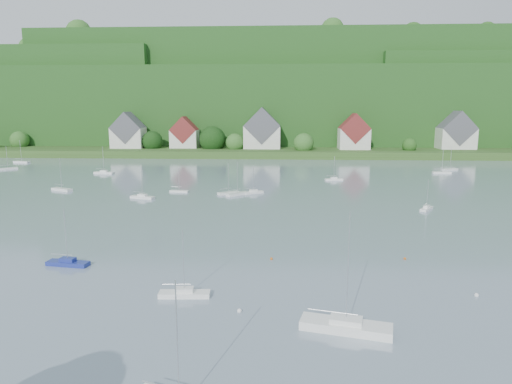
# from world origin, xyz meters

# --- Properties ---
(far_shore_strip) EXTENTS (600.00, 60.00, 3.00)m
(far_shore_strip) POSITION_xyz_m (0.00, 200.00, 1.50)
(far_shore_strip) COLOR #31531F
(far_shore_strip) RESTS_ON ground
(forested_ridge) EXTENTS (620.00, 181.22, 69.89)m
(forested_ridge) POSITION_xyz_m (0.39, 268.57, 22.89)
(forested_ridge) COLOR #154315
(forested_ridge) RESTS_ON ground
(village_building_0) EXTENTS (14.00, 10.40, 16.00)m
(village_building_0) POSITION_xyz_m (-55.00, 187.00, 9.51)
(village_building_0) COLOR silver
(village_building_0) RESTS_ON far_shore_strip
(village_building_1) EXTENTS (12.00, 9.36, 14.00)m
(village_building_1) POSITION_xyz_m (-30.00, 189.00, 8.75)
(village_building_1) COLOR silver
(village_building_1) RESTS_ON far_shore_strip
(village_building_2) EXTENTS (16.00, 11.44, 18.00)m
(village_building_2) POSITION_xyz_m (5.00, 188.00, 10.27)
(village_building_2) COLOR silver
(village_building_2) RESTS_ON far_shore_strip
(village_building_3) EXTENTS (13.00, 10.40, 15.50)m
(village_building_3) POSITION_xyz_m (45.00, 186.00, 9.43)
(village_building_3) COLOR silver
(village_building_3) RESTS_ON far_shore_strip
(village_building_4) EXTENTS (15.00, 10.40, 16.50)m
(village_building_4) POSITION_xyz_m (90.00, 190.00, 9.59)
(village_building_4) COLOR silver
(village_building_4) RESTS_ON far_shore_strip
(near_sailboat_1) EXTENTS (5.92, 2.39, 7.76)m
(near_sailboat_1) POSITION_xyz_m (-15.31, 40.93, 0.43)
(near_sailboat_1) COLOR navy
(near_sailboat_1) RESTS_ON ground
(near_sailboat_3) EXTENTS (5.81, 1.94, 7.73)m
(near_sailboat_3) POSITION_xyz_m (2.48, 31.52, 0.43)
(near_sailboat_3) COLOR white
(near_sailboat_3) RESTS_ON ground
(near_sailboat_4) EXTENTS (8.93, 4.40, 11.61)m
(near_sailboat_4) POSITION_xyz_m (19.46, 24.37, 0.55)
(near_sailboat_4) COLOR white
(near_sailboat_4) RESTS_ON ground
(mooring_buoy_1) EXTENTS (0.51, 0.51, 0.51)m
(mooring_buoy_1) POSITION_xyz_m (9.00, 27.88, 0.00)
(mooring_buoy_1) COLOR white
(mooring_buoy_1) RESTS_ON ground
(mooring_buoy_2) EXTENTS (0.39, 0.39, 0.39)m
(mooring_buoy_2) POSITION_xyz_m (30.64, 45.86, 0.00)
(mooring_buoy_2) COLOR #D26015
(mooring_buoy_2) RESTS_ON ground
(mooring_buoy_3) EXTENTS (0.39, 0.39, 0.39)m
(mooring_buoy_3) POSITION_xyz_m (11.99, 44.82, 0.00)
(mooring_buoy_3) COLOR #D26015
(mooring_buoy_3) RESTS_ON ground
(mooring_buoy_4) EXTENTS (0.51, 0.51, 0.51)m
(mooring_buoy_4) POSITION_xyz_m (35.30, 33.31, 0.00)
(mooring_buoy_4) COLOR white
(mooring_buoy_4) RESTS_ON ground
(far_sailboat_cluster) EXTENTS (186.21, 79.11, 8.71)m
(far_sailboat_cluster) POSITION_xyz_m (7.90, 115.91, 0.37)
(far_sailboat_cluster) COLOR white
(far_sailboat_cluster) RESTS_ON ground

